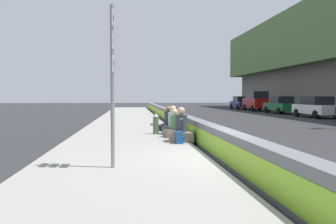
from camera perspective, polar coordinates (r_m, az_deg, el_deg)
name	(u,v)px	position (r m, az deg, el deg)	size (l,w,h in m)	color
ground_plane	(228,164)	(9.05, 9.97, -8.43)	(160.00, 160.00, 0.00)	#2B2B2D
sidewalk_strip	(124,163)	(8.70, -7.24, -8.40)	(80.00, 4.40, 0.14)	gray
jersey_barrier	(228,147)	(8.98, 9.96, -5.77)	(76.00, 0.45, 0.85)	slate
route_sign_post	(113,74)	(7.73, -9.18, 6.32)	(0.44, 0.09, 3.60)	gray
fire_hydrant	(156,123)	(14.48, -2.03, -1.88)	(0.26, 0.46, 0.88)	#47663D
seated_person_foreground	(181,131)	(12.11, 2.20, -3.10)	(0.85, 0.96, 1.21)	#706651
seated_person_middle	(175,128)	(13.43, 1.12, -2.69)	(0.81, 0.90, 1.09)	#706651
seated_person_rear	(173,125)	(14.45, 0.84, -2.19)	(0.91, 1.01, 1.19)	#424247
seated_person_far	(168,123)	(15.86, 0.08, -1.82)	(0.91, 0.99, 1.14)	black
backpack	(179,138)	(11.57, 1.87, -4.29)	(0.32, 0.28, 0.40)	navy
parked_car_fourth	(316,107)	(29.94, 23.37, 0.78)	(4.54, 2.03, 1.71)	silver
parked_car_midline	(281,105)	(35.75, 18.21, 1.13)	(4.54, 2.03, 1.71)	#145128
parked_car_far	(256,101)	(41.34, 14.46, 1.82)	(4.87, 2.20, 2.28)	maroon
parked_car_farther	(241,103)	(46.99, 11.99, 1.54)	(4.53, 2.02, 1.71)	navy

